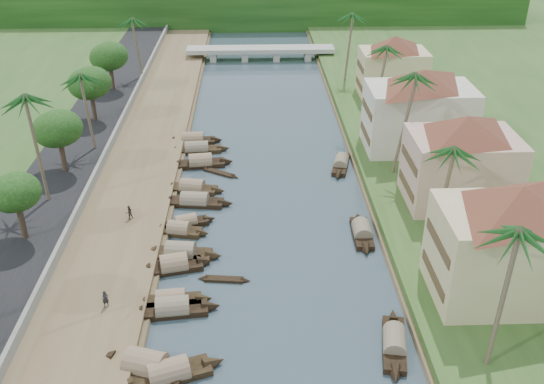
{
  "coord_description": "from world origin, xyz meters",
  "views": [
    {
      "loc": [
        -1.88,
        -42.35,
        33.31
      ],
      "look_at": [
        0.17,
        15.08,
        2.0
      ],
      "focal_mm": 40.0,
      "sensor_mm": 36.0,
      "label": 1
    }
  ],
  "objects_px": {
    "sampan_1": "(146,366)",
    "person_near": "(106,299)",
    "bridge": "(260,51)",
    "building_near": "(512,241)"
  },
  "relations": [
    {
      "from": "bridge",
      "to": "sampan_1",
      "type": "height_order",
      "value": "bridge"
    },
    {
      "from": "person_near",
      "to": "sampan_1",
      "type": "bearing_deg",
      "value": -87.56
    },
    {
      "from": "sampan_1",
      "to": "person_near",
      "type": "bearing_deg",
      "value": 139.82
    },
    {
      "from": "bridge",
      "to": "building_near",
      "type": "bearing_deg",
      "value": -75.61
    },
    {
      "from": "bridge",
      "to": "building_near",
      "type": "relative_size",
      "value": 1.89
    },
    {
      "from": "sampan_1",
      "to": "person_near",
      "type": "distance_m",
      "value": 7.88
    },
    {
      "from": "sampan_1",
      "to": "person_near",
      "type": "height_order",
      "value": "person_near"
    },
    {
      "from": "bridge",
      "to": "building_near",
      "type": "xyz_separation_m",
      "value": [
        18.99,
        -74.0,
        4.66
      ]
    },
    {
      "from": "sampan_1",
      "to": "person_near",
      "type": "relative_size",
      "value": 5.83
    },
    {
      "from": "bridge",
      "to": "sampan_1",
      "type": "bearing_deg",
      "value": -97.13
    }
  ]
}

